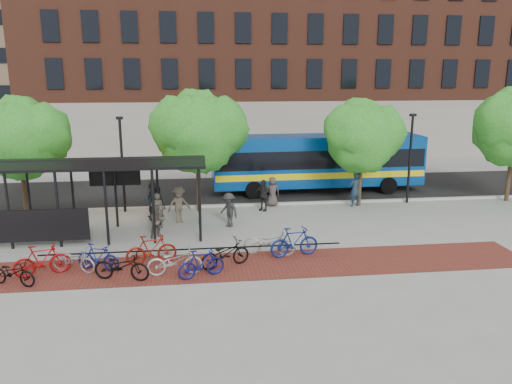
{
  "coord_description": "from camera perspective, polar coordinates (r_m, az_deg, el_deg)",
  "views": [
    {
      "loc": [
        -3.13,
        -23.16,
        7.3
      ],
      "look_at": [
        -0.2,
        0.61,
        1.6
      ],
      "focal_mm": 35.0,
      "sensor_mm": 36.0,
      "label": 1
    }
  ],
  "objects": [
    {
      "name": "pedestrian_4",
      "position": [
        27.09,
        0.83,
        -0.36
      ],
      "size": [
        1.07,
        0.91,
        1.72
      ],
      "primitive_type": "imported",
      "rotation": [
        0.0,
        0.0,
        5.69
      ],
      "color": "black",
      "rests_on": "ground"
    },
    {
      "name": "bike_3",
      "position": [
        19.96,
        -17.58,
        -7.11
      ],
      "size": [
        1.81,
        1.08,
        1.05
      ],
      "primitive_type": "imported",
      "rotation": [
        0.0,
        0.0,
        1.21
      ],
      "color": "navy",
      "rests_on": "ground"
    },
    {
      "name": "bike_0",
      "position": [
        19.73,
        -26.07,
        -8.28
      ],
      "size": [
        1.91,
        1.25,
        0.95
      ],
      "primitive_type": "imported",
      "rotation": [
        0.0,
        0.0,
        1.19
      ],
      "color": "black",
      "rests_on": "ground"
    },
    {
      "name": "bike_10",
      "position": [
        20.59,
        1.49,
        -5.72
      ],
      "size": [
        2.26,
        1.32,
        1.12
      ],
      "primitive_type": "imported",
      "rotation": [
        0.0,
        0.0,
        1.28
      ],
      "color": "#9B9B9D",
      "rests_on": "ground"
    },
    {
      "name": "bike_6",
      "position": [
        18.87,
        -9.26,
        -7.8
      ],
      "size": [
        2.07,
        0.79,
        1.07
      ],
      "primitive_type": "imported",
      "rotation": [
        0.0,
        0.0,
        1.61
      ],
      "color": "#B1B1B4",
      "rests_on": "ground"
    },
    {
      "name": "pedestrian_0",
      "position": [
        25.56,
        -11.36,
        -1.27
      ],
      "size": [
        1.11,
        1.04,
        1.9
      ],
      "primitive_type": "imported",
      "rotation": [
        0.0,
        0.0,
        0.63
      ],
      "color": "black",
      "rests_on": "ground"
    },
    {
      "name": "bike_1",
      "position": [
        20.15,
        -23.27,
        -7.17
      ],
      "size": [
        2.07,
        1.15,
        1.2
      ],
      "primitive_type": "imported",
      "rotation": [
        0.0,
        0.0,
        1.88
      ],
      "color": "#9B0E0E",
      "rests_on": "ground"
    },
    {
      "name": "bus_shelter",
      "position": [
        23.63,
        -19.13,
        2.15
      ],
      "size": [
        10.6,
        3.07,
        3.6
      ],
      "color": "black",
      "rests_on": "ground"
    },
    {
      "name": "bike_7",
      "position": [
        18.51,
        -6.29,
        -8.12
      ],
      "size": [
        1.87,
        1.1,
        1.08
      ],
      "primitive_type": "imported",
      "rotation": [
        0.0,
        0.0,
        1.93
      ],
      "color": "navy",
      "rests_on": "ground"
    },
    {
      "name": "building_brick",
      "position": [
        50.96,
        8.27,
        16.29
      ],
      "size": [
        55.0,
        14.0,
        20.0
      ],
      "primitive_type": "cube",
      "color": "brown",
      "rests_on": "ground"
    },
    {
      "name": "asphalt_street",
      "position": [
        32.16,
        -1.24,
        0.27
      ],
      "size": [
        160.0,
        8.0,
        0.01
      ],
      "primitive_type": "cube",
      "color": "black",
      "rests_on": "ground"
    },
    {
      "name": "building_tower",
      "position": [
        64.92,
        -19.55,
        19.47
      ],
      "size": [
        22.0,
        22.0,
        30.0
      ],
      "primitive_type": "cube",
      "color": "#7A664C",
      "rests_on": "ground"
    },
    {
      "name": "lamp_post_left",
      "position": [
        27.42,
        -15.05,
        3.36
      ],
      "size": [
        0.35,
        0.2,
        5.12
      ],
      "color": "black",
      "rests_on": "ground"
    },
    {
      "name": "brick_strip",
      "position": [
        19.61,
        -3.25,
        -8.49
      ],
      "size": [
        24.0,
        3.0,
        0.01
      ],
      "primitive_type": "cube",
      "color": "maroon",
      "rests_on": "ground"
    },
    {
      "name": "bike_4",
      "position": [
        18.81,
        -15.11,
        -8.16
      ],
      "size": [
        2.18,
        1.22,
        1.08
      ],
      "primitive_type": "imported",
      "rotation": [
        0.0,
        0.0,
        1.31
      ],
      "color": "black",
      "rests_on": "ground"
    },
    {
      "name": "pedestrian_2",
      "position": [
        26.44,
        -11.82,
        -0.85
      ],
      "size": [
        0.9,
        0.71,
        1.85
      ],
      "primitive_type": "imported",
      "rotation": [
        0.0,
        0.0,
        3.15
      ],
      "color": "#1C2D43",
      "rests_on": "ground"
    },
    {
      "name": "curb",
      "position": [
        28.28,
        -0.43,
        -1.45
      ],
      "size": [
        160.0,
        0.25,
        0.12
      ],
      "primitive_type": "cube",
      "color": "#B7B7B2",
      "rests_on": "ground"
    },
    {
      "name": "tree_b",
      "position": [
        26.67,
        -6.54,
        7.18
      ],
      "size": [
        5.15,
        4.2,
        6.47
      ],
      "color": "#382619",
      "rests_on": "ground"
    },
    {
      "name": "tree_a",
      "position": [
        28.1,
        -25.31,
        5.85
      ],
      "size": [
        4.9,
        4.0,
        6.18
      ],
      "color": "#382619",
      "rests_on": "ground"
    },
    {
      "name": "bus",
      "position": [
        31.66,
        7.0,
        3.72
      ],
      "size": [
        13.22,
        3.36,
        3.55
      ],
      "rotation": [
        0.0,
        0.0,
        0.02
      ],
      "color": "#084093",
      "rests_on": "ground"
    },
    {
      "name": "ground",
      "position": [
        24.49,
        0.65,
        -3.96
      ],
      "size": [
        160.0,
        160.0,
        0.0
      ],
      "primitive_type": "plane",
      "color": "#9E9E99",
      "rests_on": "ground"
    },
    {
      "name": "bike_2",
      "position": [
        20.13,
        -20.14,
        -7.28
      ],
      "size": [
        1.93,
        1.27,
        0.96
      ],
      "primitive_type": "imported",
      "rotation": [
        0.0,
        0.0,
        1.19
      ],
      "color": "gray",
      "rests_on": "ground"
    },
    {
      "name": "bike_5",
      "position": [
        20.06,
        -11.87,
        -6.44
      ],
      "size": [
        2.05,
        0.99,
        1.19
      ],
      "primitive_type": "imported",
      "rotation": [
        0.0,
        0.0,
        1.8
      ],
      "color": "maroon",
      "rests_on": "ground"
    },
    {
      "name": "pedestrian_6",
      "position": [
        28.05,
        1.9,
        0.04
      ],
      "size": [
        0.86,
        0.61,
        1.66
      ],
      "primitive_type": "imported",
      "rotation": [
        0.0,
        0.0,
        3.24
      ],
      "color": "#473D39",
      "rests_on": "ground"
    },
    {
      "name": "bike_rack_rail",
      "position": [
        20.41,
        -7.09,
        -7.68
      ],
      "size": [
        12.0,
        0.05,
        0.95
      ],
      "primitive_type": "cube",
      "color": "black",
      "rests_on": "ground"
    },
    {
      "name": "pedestrian_8",
      "position": [
        23.07,
        -11.19,
        -3.31
      ],
      "size": [
        0.92,
        0.83,
        1.54
      ],
      "primitive_type": "imported",
      "rotation": [
        0.0,
        0.0,
        0.4
      ],
      "color": "#51483C",
      "rests_on": "ground"
    },
    {
      "name": "pedestrian_9",
      "position": [
        24.26,
        -3.11,
        -2.06
      ],
      "size": [
        1.19,
        1.24,
        1.7
      ],
      "primitive_type": "imported",
      "rotation": [
        0.0,
        0.0,
        5.42
      ],
      "color": "#2A2A2A",
      "rests_on": "ground"
    },
    {
      "name": "bike_8",
      "position": [
        19.39,
        -3.55,
        -7.05
      ],
      "size": [
        2.16,
        1.47,
        1.08
      ],
      "primitive_type": "imported",
      "rotation": [
        0.0,
        0.0,
        1.98
      ],
      "color": "black",
      "rests_on": "ground"
    },
    {
      "name": "tree_c",
      "position": [
        28.26,
        12.15,
        6.49
      ],
      "size": [
        4.66,
        3.8,
        5.92
      ],
      "color": "#382619",
      "rests_on": "ground"
    },
    {
      "name": "lamp_post_right",
      "position": [
        29.73,
        17.2,
        3.97
      ],
      "size": [
        0.35,
        0.2,
        5.12
      ],
      "color": "black",
      "rests_on": "ground"
    },
    {
      "name": "pedestrian_1",
      "position": [
        24.46,
        -11.22,
        -2.1
      ],
      "size": [
        0.68,
        0.48,
        1.76
      ],
      "primitive_type": "imported",
      "rotation": [
        0.0,
        0.0,
        3.24
      ],
      "color": "#3F3932",
      "rests_on": "ground"
    },
    {
      "name": "pedestrian_3",
      "position": [
        25.15,
        -8.79,
        -1.45
      ],
      "size": [
        1.37,
        1.07,
        1.86
      ],
      "primitive_type": "imported",
      "rotation": [
        0.0,
        0.0,
        0.36
      ],
      "color": "brown",
      "rests_on": "ground"
    },
    {
      "name": "pedestrian_7",
      "position": [
        28.52,
        11.25,
        0.29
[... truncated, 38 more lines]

